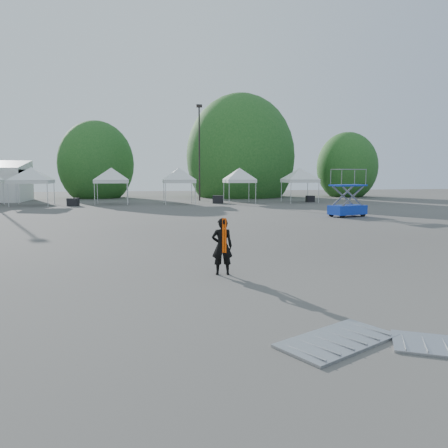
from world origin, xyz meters
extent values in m
plane|color=#474442|center=(0.00, 0.00, 0.00)|extent=(120.00, 120.00, 0.00)
cylinder|color=black|center=(3.00, 32.00, 4.75)|extent=(0.16, 0.16, 9.50)
cube|color=black|center=(3.00, 32.00, 9.65)|extent=(0.60, 0.25, 0.30)
cylinder|color=#382314|center=(-8.00, 40.00, 1.14)|extent=(0.36, 0.36, 2.27)
ellipsoid|color=#1B521C|center=(-8.00, 40.00, 3.94)|extent=(4.16, 4.16, 4.78)
cylinder|color=#382314|center=(9.00, 39.00, 1.40)|extent=(0.36, 0.36, 2.80)
ellipsoid|color=#1B521C|center=(9.00, 39.00, 4.85)|extent=(5.12, 5.12, 5.89)
cylinder|color=#382314|center=(22.00, 37.00, 1.05)|extent=(0.36, 0.36, 2.10)
ellipsoid|color=#1B521C|center=(22.00, 37.00, 3.64)|extent=(3.84, 3.84, 4.42)
cylinder|color=silver|center=(-15.23, 29.55, 1.00)|extent=(0.06, 0.06, 2.00)
cylinder|color=silver|center=(-13.88, 25.94, 1.00)|extent=(0.06, 0.06, 2.00)
cylinder|color=silver|center=(-10.80, 25.94, 1.00)|extent=(0.06, 0.06, 2.00)
cylinder|color=silver|center=(-13.88, 29.02, 1.00)|extent=(0.06, 0.06, 2.00)
cylinder|color=silver|center=(-10.80, 29.02, 1.00)|extent=(0.06, 0.06, 2.00)
cube|color=white|center=(-12.34, 27.48, 2.08)|extent=(3.28, 3.28, 0.30)
pyramid|color=white|center=(-12.34, 27.48, 3.33)|extent=(4.64, 4.64, 1.10)
cylinder|color=silver|center=(-7.04, 26.62, 1.00)|extent=(0.06, 0.06, 2.00)
cylinder|color=silver|center=(-4.24, 26.62, 1.00)|extent=(0.06, 0.06, 2.00)
cylinder|color=silver|center=(-7.04, 29.42, 1.00)|extent=(0.06, 0.06, 2.00)
cylinder|color=silver|center=(-4.24, 29.42, 1.00)|extent=(0.06, 0.06, 2.00)
cube|color=white|center=(-5.64, 28.02, 2.08)|extent=(3.00, 3.00, 0.30)
pyramid|color=white|center=(-5.64, 28.02, 3.33)|extent=(4.24, 4.24, 1.10)
cylinder|color=silver|center=(-0.89, 26.05, 1.00)|extent=(0.06, 0.06, 2.00)
cylinder|color=silver|center=(1.76, 26.05, 1.00)|extent=(0.06, 0.06, 2.00)
cylinder|color=silver|center=(-0.89, 28.70, 1.00)|extent=(0.06, 0.06, 2.00)
cylinder|color=silver|center=(1.76, 28.70, 1.00)|extent=(0.06, 0.06, 2.00)
cube|color=white|center=(0.43, 27.38, 2.08)|extent=(2.85, 2.85, 0.30)
pyramid|color=white|center=(0.43, 27.38, 3.33)|extent=(4.03, 4.03, 1.10)
cylinder|color=silver|center=(4.90, 26.11, 1.00)|extent=(0.06, 0.06, 2.00)
cylinder|color=silver|center=(7.43, 26.11, 1.00)|extent=(0.06, 0.06, 2.00)
cylinder|color=silver|center=(4.90, 28.63, 1.00)|extent=(0.06, 0.06, 2.00)
cylinder|color=silver|center=(7.43, 28.63, 1.00)|extent=(0.06, 0.06, 2.00)
cube|color=white|center=(6.16, 27.37, 2.08)|extent=(2.73, 2.73, 0.30)
pyramid|color=white|center=(6.16, 27.37, 3.33)|extent=(3.86, 3.86, 1.10)
cylinder|color=silver|center=(10.79, 25.92, 1.00)|extent=(0.06, 0.06, 2.00)
cylinder|color=silver|center=(13.57, 25.92, 1.00)|extent=(0.06, 0.06, 2.00)
cylinder|color=silver|center=(10.79, 28.70, 1.00)|extent=(0.06, 0.06, 2.00)
cylinder|color=silver|center=(13.57, 28.70, 1.00)|extent=(0.06, 0.06, 2.00)
cube|color=white|center=(12.18, 27.31, 2.08)|extent=(2.98, 2.98, 0.30)
pyramid|color=white|center=(12.18, 27.31, 3.33)|extent=(4.21, 4.21, 1.10)
imported|color=black|center=(-1.13, -1.69, 0.77)|extent=(0.61, 0.44, 1.55)
cube|color=#FF4A05|center=(-1.13, -1.84, 1.08)|extent=(0.12, 0.02, 0.93)
cube|color=#0D16B3|center=(9.90, 12.85, 0.44)|extent=(2.60, 1.82, 0.59)
cube|color=#0D16B3|center=(9.90, 12.85, 2.02)|extent=(2.49, 1.75, 0.10)
cylinder|color=black|center=(9.20, 12.12, 0.18)|extent=(0.38, 0.25, 0.35)
cylinder|color=black|center=(10.89, 12.64, 0.18)|extent=(0.38, 0.25, 0.35)
cylinder|color=black|center=(8.91, 13.06, 0.18)|extent=(0.38, 0.25, 0.35)
cylinder|color=black|center=(10.60, 13.58, 0.18)|extent=(0.38, 0.25, 0.35)
cube|color=#A2A4AA|center=(-0.21, -6.76, 0.02)|extent=(2.24, 1.79, 0.05)
cube|color=black|center=(-8.81, 26.31, 0.34)|extent=(1.04, 0.90, 0.68)
cube|color=black|center=(4.09, 27.36, 0.37)|extent=(1.12, 0.97, 0.74)
cube|color=black|center=(13.49, 27.76, 0.31)|extent=(0.87, 0.72, 0.62)
camera|label=1|loc=(-3.33, -13.07, 2.69)|focal=35.00mm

